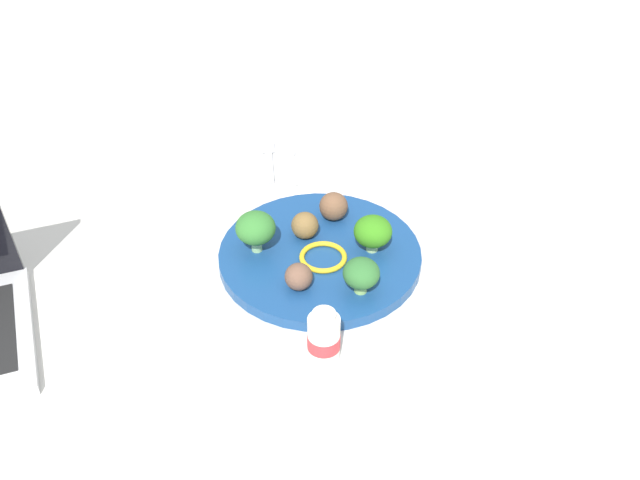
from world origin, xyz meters
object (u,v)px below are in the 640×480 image
at_px(meatball_front_left, 305,225).
at_px(pepper_ring_back_left, 324,257).
at_px(plate, 320,256).
at_px(meatball_back_left, 299,277).
at_px(yogurt_bottle, 324,338).
at_px(broccoli_floret_center, 373,232).
at_px(meatball_mid_right, 334,206).
at_px(broccoli_floret_back_left, 256,228).
at_px(knife, 290,157).
at_px(broccoli_floret_mid_left, 361,274).
at_px(napkin, 280,163).
at_px(fork, 269,159).

distance_m(meatball_front_left, pepper_ring_back_left, 0.06).
bearing_deg(pepper_ring_back_left, plate, 3.26).
xyz_separation_m(meatball_back_left, yogurt_bottle, (-0.11, -0.00, -0.00)).
relative_size(plate, pepper_ring_back_left, 4.28).
xyz_separation_m(broccoli_floret_center, meatball_mid_right, (0.08, 0.03, -0.01)).
relative_size(plate, yogurt_bottle, 3.80).
bearing_deg(broccoli_floret_back_left, knife, -23.10).
xyz_separation_m(broccoli_floret_back_left, meatball_mid_right, (0.04, -0.12, -0.02)).
bearing_deg(knife, meatball_mid_right, -173.53).
xyz_separation_m(plate, meatball_back_left, (-0.06, 0.05, 0.03)).
distance_m(broccoli_floret_back_left, meatball_front_left, 0.08).
bearing_deg(broccoli_floret_mid_left, napkin, 5.37).
relative_size(broccoli_floret_center, pepper_ring_back_left, 0.81).
bearing_deg(yogurt_bottle, broccoli_floret_mid_left, -40.00).
distance_m(plate, fork, 0.26).
bearing_deg(knife, broccoli_floret_center, -168.95).
distance_m(meatball_mid_right, pepper_ring_back_left, 0.10).
xyz_separation_m(broccoli_floret_center, broccoli_floret_mid_left, (-0.08, 0.04, -0.00)).
relative_size(broccoli_floret_back_left, napkin, 0.36).
bearing_deg(knife, pepper_ring_back_left, 176.74).
distance_m(broccoli_floret_center, meatball_front_left, 0.10).
bearing_deg(meatball_front_left, napkin, -2.63).
bearing_deg(broccoli_floret_back_left, broccoli_floret_center, -104.34).
height_order(broccoli_floret_center, meatball_front_left, broccoli_floret_center).
height_order(plate, meatball_back_left, meatball_back_left).
xyz_separation_m(pepper_ring_back_left, yogurt_bottle, (-0.16, 0.04, 0.01)).
xyz_separation_m(broccoli_floret_mid_left, napkin, (0.35, 0.03, -0.04)).
relative_size(plate, meatball_front_left, 7.27).
bearing_deg(napkin, broccoli_floret_center, -164.95).
bearing_deg(meatball_back_left, broccoli_floret_mid_left, -109.74).
relative_size(plate, fork, 2.31).
xyz_separation_m(broccoli_floret_back_left, pepper_ring_back_left, (-0.04, -0.08, -0.03)).
bearing_deg(broccoli_floret_center, yogurt_bottle, 145.50).
distance_m(plate, yogurt_bottle, 0.18).
distance_m(plate, meatball_mid_right, 0.08).
xyz_separation_m(broccoli_floret_back_left, knife, (0.24, -0.10, -0.05)).
bearing_deg(fork, broccoli_floret_back_left, 164.84).
bearing_deg(plate, broccoli_floret_back_left, 73.51).
bearing_deg(meatball_back_left, broccoli_floret_back_left, 23.35).
bearing_deg(broccoli_floret_mid_left, meatball_front_left, 18.16).
distance_m(broccoli_floret_back_left, meatball_back_left, 0.10).
relative_size(plate, knife, 1.92).
relative_size(pepper_ring_back_left, fork, 0.54).
distance_m(broccoli_floret_back_left, pepper_ring_back_left, 0.10).
relative_size(napkin, fork, 1.40).
xyz_separation_m(plate, yogurt_bottle, (-0.18, 0.04, 0.03)).
xyz_separation_m(meatball_front_left, yogurt_bottle, (-0.21, 0.03, -0.00)).
bearing_deg(broccoli_floret_back_left, plate, -106.49).
relative_size(broccoli_floret_center, broccoli_floret_mid_left, 1.07).
bearing_deg(fork, plate, -175.94).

